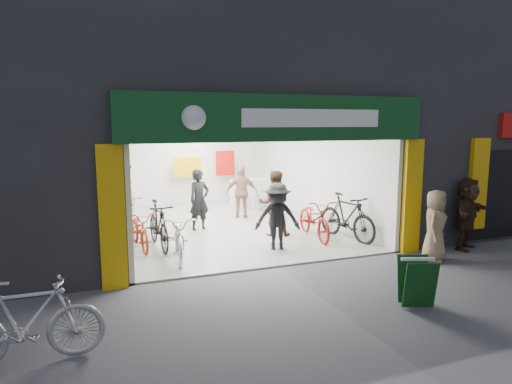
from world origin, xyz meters
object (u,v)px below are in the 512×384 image
sandwich_board (417,281)px  bike_left_front (179,237)px  bike_right_front (347,217)px  parked_bike (26,322)px  pedestrian_near (435,226)px

sandwich_board → bike_left_front: bearing=147.7°
bike_right_front → sandwich_board: bearing=-118.3°
bike_left_front → bike_right_front: (4.30, 0.10, 0.09)m
parked_bike → pedestrian_near: (7.74, 1.60, 0.22)m
bike_right_front → bike_left_front: bearing=170.1°
pedestrian_near → sandwich_board: pedestrian_near is taller
pedestrian_near → sandwich_board: 2.79m
bike_left_front → sandwich_board: bike_left_front is taller
bike_left_front → parked_bike: (-2.64, -3.70, 0.05)m
parked_bike → sandwich_board: parked_bike is taller
bike_right_front → pedestrian_near: (0.80, -2.20, 0.18)m
bike_right_front → parked_bike: bearing=-162.6°
sandwich_board → parked_bike: bearing=-162.6°
bike_left_front → parked_bike: size_ratio=1.04×
bike_right_front → parked_bike: 7.91m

